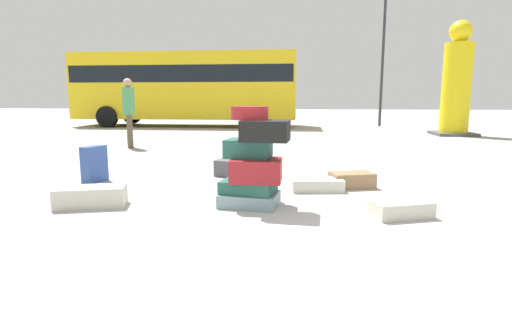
# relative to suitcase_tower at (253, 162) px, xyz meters

# --- Properties ---
(ground_plane) EXTENTS (80.00, 80.00, 0.00)m
(ground_plane) POSITION_rel_suitcase_tower_xyz_m (0.45, -0.55, -0.52)
(ground_plane) COLOR #9E9E99
(suitcase_tower) EXTENTS (0.83, 0.62, 1.15)m
(suitcase_tower) POSITION_rel_suitcase_tower_xyz_m (0.00, 0.00, 0.00)
(suitcase_tower) COLOR gray
(suitcase_tower) RESTS_ON ground
(suitcase_brown_upright_blue) EXTENTS (0.66, 0.48, 0.21)m
(suitcase_brown_upright_blue) POSITION_rel_suitcase_tower_xyz_m (1.27, 1.09, -0.41)
(suitcase_brown_upright_blue) COLOR olive
(suitcase_brown_upright_blue) RESTS_ON ground
(suitcase_cream_foreground_far) EXTENTS (0.83, 0.53, 0.23)m
(suitcase_cream_foreground_far) POSITION_rel_suitcase_tower_xyz_m (-1.87, -0.24, -0.40)
(suitcase_cream_foreground_far) COLOR beige
(suitcase_cream_foreground_far) RESTS_ON ground
(suitcase_cream_left_side) EXTENTS (0.69, 0.51, 0.17)m
(suitcase_cream_left_side) POSITION_rel_suitcase_tower_xyz_m (1.60, -0.26, -0.43)
(suitcase_cream_left_side) COLOR beige
(suitcase_cream_left_side) RESTS_ON ground
(suitcase_cream_white_trunk) EXTENTS (0.73, 0.44, 0.16)m
(suitcase_cream_white_trunk) POSITION_rel_suitcase_tower_xyz_m (0.77, 0.85, -0.44)
(suitcase_cream_white_trunk) COLOR beige
(suitcase_cream_white_trunk) RESTS_ON ground
(suitcase_navy_foreground_near) EXTENTS (0.28, 0.40, 0.54)m
(suitcase_navy_foreground_near) POSITION_rel_suitcase_tower_xyz_m (-2.51, 1.03, -0.25)
(suitcase_navy_foreground_near) COLOR #334F99
(suitcase_navy_foreground_near) RESTS_ON ground
(suitcase_charcoal_right_side) EXTENTS (0.80, 0.53, 0.26)m
(suitcase_charcoal_right_side) POSITION_rel_suitcase_tower_xyz_m (-0.43, 1.68, -0.39)
(suitcase_charcoal_right_side) COLOR #4C4C51
(suitcase_charcoal_right_side) RESTS_ON ground
(person_bearded_onlooker) EXTENTS (0.30, 0.33, 1.73)m
(person_bearded_onlooker) POSITION_rel_suitcase_tower_xyz_m (-3.71, 5.00, 0.51)
(person_bearded_onlooker) COLOR brown
(person_bearded_onlooker) RESTS_ON ground
(yellow_dummy_statue) EXTENTS (1.28, 1.28, 3.75)m
(yellow_dummy_statue) POSITION_rel_suitcase_tower_xyz_m (5.73, 9.43, 1.14)
(yellow_dummy_statue) COLOR yellow
(yellow_dummy_statue) RESTS_ON ground
(parked_bus) EXTENTS (9.67, 2.75, 3.15)m
(parked_bus) POSITION_rel_suitcase_tower_xyz_m (-4.45, 12.71, 1.31)
(parked_bus) COLOR yellow
(parked_bus) RESTS_ON ground
(lamp_post) EXTENTS (0.36, 0.36, 5.78)m
(lamp_post) POSITION_rel_suitcase_tower_xyz_m (4.14, 13.61, 3.28)
(lamp_post) COLOR #333338
(lamp_post) RESTS_ON ground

